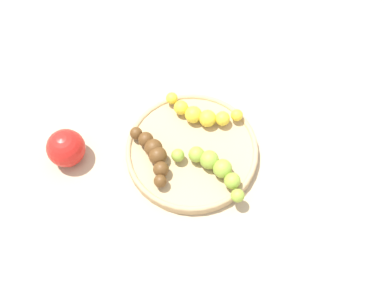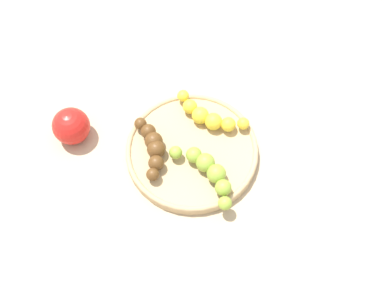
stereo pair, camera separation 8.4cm
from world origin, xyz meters
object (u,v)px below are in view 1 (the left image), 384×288
(fruit_bowl, at_px, (192,151))
(banana_overripe, at_px, (154,154))
(banana_green, at_px, (213,167))
(apple_red, at_px, (66,148))
(banana_yellow, at_px, (201,114))

(fruit_bowl, xyz_separation_m, banana_overripe, (-0.01, -0.07, 0.02))
(banana_green, height_order, apple_red, apple_red)
(fruit_bowl, distance_m, banana_overripe, 0.08)
(fruit_bowl, height_order, apple_red, apple_red)
(banana_green, distance_m, banana_yellow, 0.12)
(banana_green, xyz_separation_m, banana_yellow, (-0.12, 0.02, -0.00))
(banana_overripe, height_order, apple_red, apple_red)
(fruit_bowl, relative_size, banana_overripe, 1.88)
(fruit_bowl, bearing_deg, banana_overripe, -95.00)
(fruit_bowl, distance_m, banana_yellow, 0.07)
(banana_overripe, height_order, banana_green, same)
(banana_overripe, bearing_deg, apple_red, 149.19)
(fruit_bowl, distance_m, banana_green, 0.07)
(banana_overripe, xyz_separation_m, banana_yellow, (-0.05, 0.11, -0.00))
(fruit_bowl, distance_m, apple_red, 0.24)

